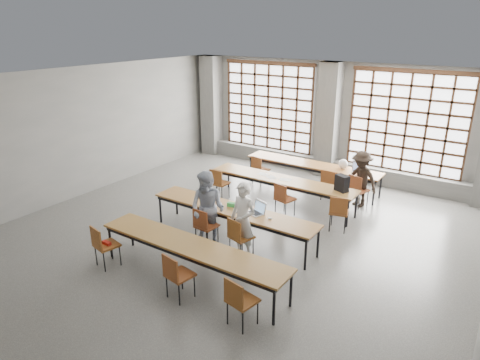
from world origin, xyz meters
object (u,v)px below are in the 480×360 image
at_px(desk_row_a, 312,166).
at_px(desk_row_b, 282,181).
at_px(laptop_front, 257,210).
at_px(chair_back_mid, 329,182).
at_px(laptop_back, 359,169).
at_px(chair_back_right, 357,188).
at_px(green_box, 233,205).
at_px(desk_row_d, 191,248).
at_px(chair_near_right, 239,298).
at_px(chair_mid_right, 339,210).
at_px(chair_near_mid, 176,272).
at_px(chair_mid_centre, 283,196).
at_px(chair_near_left, 103,243).
at_px(student_male, 243,220).
at_px(backpack, 342,183).
at_px(student_back, 361,179).
at_px(student_female, 208,209).
at_px(plastic_bag, 343,164).
at_px(chair_front_left, 204,224).
at_px(mouse, 270,218).
at_px(desk_row_c, 233,211).
at_px(red_pouch, 107,243).
at_px(chair_front_right, 239,234).
at_px(chair_back_left, 259,167).

distance_m(desk_row_a, desk_row_b, 1.62).
bearing_deg(laptop_front, desk_row_a, 96.99).
distance_m(chair_back_mid, laptop_back, 0.94).
distance_m(desk_row_b, chair_back_right, 1.96).
bearing_deg(green_box, desk_row_d, -79.38).
xyz_separation_m(chair_near_right, laptop_back, (-0.34, 6.39, 0.25)).
height_order(desk_row_a, green_box, green_box).
relative_size(chair_mid_right, laptop_front, 1.98).
bearing_deg(desk_row_b, chair_near_mid, -84.00).
bearing_deg(laptop_front, chair_mid_centre, 97.29).
bearing_deg(chair_near_left, desk_row_d, 20.08).
height_order(desk_row_b, green_box, green_box).
relative_size(desk_row_b, laptop_front, 9.02).
relative_size(chair_mid_centre, student_male, 0.55).
bearing_deg(chair_back_mid, backpack, -53.75).
height_order(chair_mid_right, student_back, student_back).
xyz_separation_m(chair_back_right, green_box, (-1.73, -3.19, 0.24)).
relative_size(chair_back_mid, student_male, 0.55).
distance_m(student_female, plastic_bag, 4.63).
distance_m(chair_back_mid, chair_near_right, 5.72).
bearing_deg(chair_back_right, desk_row_a, 158.35).
height_order(chair_back_mid, backpack, backpack).
height_order(chair_front_left, student_female, student_female).
height_order(desk_row_b, chair_near_left, chair_near_left).
height_order(chair_near_mid, laptop_back, laptop_back).
bearing_deg(mouse, laptop_front, 161.60).
bearing_deg(plastic_bag, desk_row_b, -121.37).
xyz_separation_m(desk_row_c, mouse, (0.95, -0.02, 0.08)).
bearing_deg(chair_back_right, backpack, -95.53).
bearing_deg(student_female, green_box, 58.00).
bearing_deg(green_box, desk_row_a, 87.64).
bearing_deg(chair_near_left, student_female, 59.41).
bearing_deg(red_pouch, green_box, 60.55).
bearing_deg(laptop_front, desk_row_c, -169.48).
height_order(chair_back_right, plastic_bag, plastic_bag).
distance_m(desk_row_d, chair_back_mid, 5.07).
bearing_deg(chair_front_left, green_box, 70.22).
distance_m(backpack, red_pouch, 5.54).
xyz_separation_m(chair_front_left, red_pouch, (-1.10, -1.69, -0.04)).
distance_m(desk_row_c, chair_back_right, 3.68).
bearing_deg(chair_near_mid, chair_mid_right, 71.82).
bearing_deg(backpack, chair_back_mid, 149.62).
height_order(desk_row_d, chair_front_right, chair_front_right).
bearing_deg(student_back, desk_row_b, -130.76).
xyz_separation_m(student_back, laptop_back, (-0.27, 0.61, 0.05)).
relative_size(chair_front_left, chair_front_right, 1.00).
xyz_separation_m(chair_mid_right, chair_near_mid, (-1.33, -4.05, 0.00)).
height_order(chair_back_left, student_female, student_female).
height_order(laptop_front, plastic_bag, plastic_bag).
bearing_deg(chair_back_mid, student_back, 9.17).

